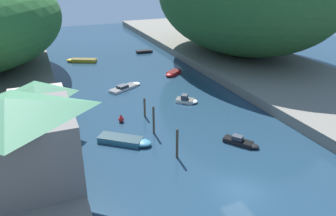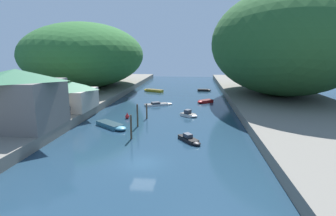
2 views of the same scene
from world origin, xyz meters
TOP-DOWN VIEW (x-y plane):
  - water_surface at (0.00, 30.00)m, footprint 130.00×130.00m
  - right_bank at (24.10, 30.00)m, footprint 22.00×120.00m
  - waterfront_building at (-17.99, 6.69)m, footprint 10.63×9.03m
  - boathouse_shed at (-15.99, 18.18)m, footprint 6.94×8.32m
  - boat_yellow_tender at (-7.13, 12.30)m, footprint 6.08×5.31m
  - boat_open_rowboat at (4.45, 20.70)m, footprint 3.49×3.18m
  - boat_mid_channel at (4.85, 7.03)m, footprint 3.35×4.04m
  - boat_cabin_cruiser at (7.59, 33.61)m, footprint 4.01×3.66m
  - boat_near_quay at (-2.35, 29.92)m, footprint 6.30×4.52m
  - boat_white_cruiser at (-6.88, 49.16)m, footprint 6.41×4.23m
  - boat_red_skiff at (8.26, 51.57)m, footprint 4.06×1.67m
  - mooring_post_nearest at (-2.99, 7.37)m, footprint 0.27×0.27m
  - mooring_post_second at (-3.43, 13.35)m, footprint 0.26×0.26m
  - mooring_post_middle at (-2.91, 18.36)m, footprint 0.28×0.28m
  - channel_buoy_near at (-6.29, 17.94)m, footprint 0.72×0.72m
  - person_on_quay at (-15.50, 17.70)m, footprint 0.27×0.40m
  - person_by_boathouse at (-14.58, 13.69)m, footprint 0.23×0.39m

SIDE VIEW (x-z plane):
  - water_surface at x=0.00m, z-range 0.00..0.00m
  - boat_near_quay at x=-2.35m, z-range -0.14..0.63m
  - boat_red_skiff at x=8.26m, z-range 0.00..0.59m
  - boat_mid_channel at x=4.85m, z-range -0.18..0.81m
  - boat_yellow_tender at x=-7.13m, z-range 0.00..0.65m
  - boat_cabin_cruiser at x=7.59m, z-range 0.00..0.65m
  - boat_white_cruiser at x=-6.88m, z-range 0.00..0.67m
  - boat_open_rowboat at x=4.45m, z-range -0.23..0.93m
  - channel_buoy_near at x=-6.29m, z-range -0.12..0.96m
  - right_bank at x=24.10m, z-range 0.00..1.45m
  - mooring_post_middle at x=-2.91m, z-range 0.01..2.70m
  - mooring_post_nearest at x=-2.99m, z-range 0.01..3.38m
  - mooring_post_second at x=-3.43m, z-range 0.01..3.59m
  - person_on_quay at x=-15.50m, z-range 1.58..3.27m
  - person_by_boathouse at x=-14.58m, z-range 1.58..3.27m
  - boathouse_shed at x=-15.99m, z-range 1.52..6.36m
  - waterfront_building at x=-17.99m, z-range 1.54..9.38m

